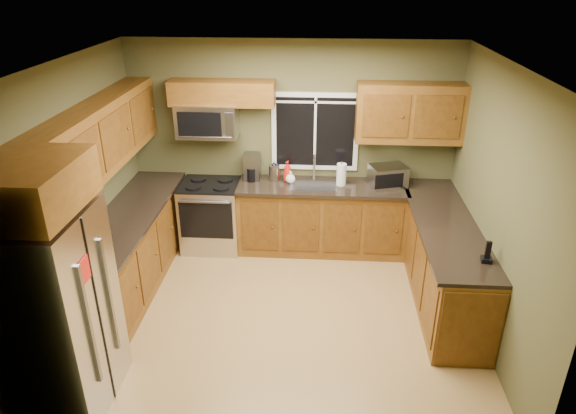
# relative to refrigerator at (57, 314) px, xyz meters

# --- Properties ---
(floor) EXTENTS (4.20, 4.20, 0.00)m
(floor) POSITION_rel_refrigerator_xyz_m (1.74, 1.30, -0.90)
(floor) COLOR #9F7C46
(floor) RESTS_ON ground
(ceiling) EXTENTS (4.20, 4.20, 0.00)m
(ceiling) POSITION_rel_refrigerator_xyz_m (1.74, 1.30, 1.80)
(ceiling) COLOR white
(ceiling) RESTS_ON back_wall
(back_wall) EXTENTS (4.20, 0.00, 4.20)m
(back_wall) POSITION_rel_refrigerator_xyz_m (1.74, 3.10, 0.45)
(back_wall) COLOR #4E4E2C
(back_wall) RESTS_ON ground
(front_wall) EXTENTS (4.20, 0.00, 4.20)m
(front_wall) POSITION_rel_refrigerator_xyz_m (1.74, -0.50, 0.45)
(front_wall) COLOR #4E4E2C
(front_wall) RESTS_ON ground
(left_wall) EXTENTS (0.00, 3.60, 3.60)m
(left_wall) POSITION_rel_refrigerator_xyz_m (-0.36, 1.30, 0.45)
(left_wall) COLOR #4E4E2C
(left_wall) RESTS_ON ground
(right_wall) EXTENTS (0.00, 3.60, 3.60)m
(right_wall) POSITION_rel_refrigerator_xyz_m (3.84, 1.30, 0.45)
(right_wall) COLOR #4E4E2C
(right_wall) RESTS_ON ground
(window) EXTENTS (1.12, 0.03, 1.02)m
(window) POSITION_rel_refrigerator_xyz_m (2.04, 3.08, 0.65)
(window) COLOR white
(window) RESTS_ON back_wall
(base_cabinets_left) EXTENTS (0.60, 2.65, 0.90)m
(base_cabinets_left) POSITION_rel_refrigerator_xyz_m (-0.06, 1.78, -0.45)
(base_cabinets_left) COLOR brown
(base_cabinets_left) RESTS_ON ground
(countertop_left) EXTENTS (0.65, 2.65, 0.04)m
(countertop_left) POSITION_rel_refrigerator_xyz_m (-0.04, 1.78, 0.02)
(countertop_left) COLOR black
(countertop_left) RESTS_ON base_cabinets_left
(base_cabinets_back) EXTENTS (2.17, 0.60, 0.90)m
(base_cabinets_back) POSITION_rel_refrigerator_xyz_m (2.15, 2.80, -0.45)
(base_cabinets_back) COLOR brown
(base_cabinets_back) RESTS_ON ground
(countertop_back) EXTENTS (2.17, 0.65, 0.04)m
(countertop_back) POSITION_rel_refrigerator_xyz_m (2.15, 2.78, 0.02)
(countertop_back) COLOR black
(countertop_back) RESTS_ON base_cabinets_back
(base_cabinets_peninsula) EXTENTS (0.60, 2.52, 0.90)m
(base_cabinets_peninsula) POSITION_rel_refrigerator_xyz_m (3.54, 1.84, -0.45)
(base_cabinets_peninsula) COLOR brown
(base_cabinets_peninsula) RESTS_ON ground
(countertop_peninsula) EXTENTS (0.65, 2.50, 0.04)m
(countertop_peninsula) POSITION_rel_refrigerator_xyz_m (3.51, 1.85, 0.02)
(countertop_peninsula) COLOR black
(countertop_peninsula) RESTS_ON base_cabinets_peninsula
(upper_cabinets_left) EXTENTS (0.33, 2.65, 0.72)m
(upper_cabinets_left) POSITION_rel_refrigerator_xyz_m (-0.20, 1.78, 0.96)
(upper_cabinets_left) COLOR brown
(upper_cabinets_left) RESTS_ON left_wall
(upper_cabinets_back_left) EXTENTS (1.30, 0.33, 0.30)m
(upper_cabinets_back_left) POSITION_rel_refrigerator_xyz_m (0.89, 2.94, 1.17)
(upper_cabinets_back_left) COLOR brown
(upper_cabinets_back_left) RESTS_ON back_wall
(upper_cabinets_back_right) EXTENTS (1.30, 0.33, 0.72)m
(upper_cabinets_back_right) POSITION_rel_refrigerator_xyz_m (3.19, 2.94, 0.96)
(upper_cabinets_back_right) COLOR brown
(upper_cabinets_back_right) RESTS_ON back_wall
(upper_cabinet_over_fridge) EXTENTS (0.72, 0.90, 0.38)m
(upper_cabinet_over_fridge) POSITION_rel_refrigerator_xyz_m (-0.00, 0.00, 1.13)
(upper_cabinet_over_fridge) COLOR brown
(upper_cabinet_over_fridge) RESTS_ON left_wall
(refrigerator) EXTENTS (0.74, 0.90, 1.80)m
(refrigerator) POSITION_rel_refrigerator_xyz_m (0.00, 0.00, 0.00)
(refrigerator) COLOR #B7B7BC
(refrigerator) RESTS_ON ground
(range) EXTENTS (0.76, 0.69, 0.94)m
(range) POSITION_rel_refrigerator_xyz_m (0.69, 2.77, -0.43)
(range) COLOR #B7B7BC
(range) RESTS_ON ground
(microwave) EXTENTS (0.76, 0.41, 0.42)m
(microwave) POSITION_rel_refrigerator_xyz_m (0.69, 2.91, 0.83)
(microwave) COLOR #B7B7BC
(microwave) RESTS_ON back_wall
(sink) EXTENTS (0.60, 0.42, 0.36)m
(sink) POSITION_rel_refrigerator_xyz_m (2.04, 2.79, 0.05)
(sink) COLOR slate
(sink) RESTS_ON countertop_back
(toaster_oven) EXTENTS (0.51, 0.45, 0.27)m
(toaster_oven) POSITION_rel_refrigerator_xyz_m (2.97, 2.81, 0.18)
(toaster_oven) COLOR #B7B7BC
(toaster_oven) RESTS_ON countertop_back
(coffee_maker) EXTENTS (0.20, 0.27, 0.33)m
(coffee_maker) POSITION_rel_refrigerator_xyz_m (1.23, 2.94, 0.20)
(coffee_maker) COLOR slate
(coffee_maker) RESTS_ON countertop_back
(kettle) EXTENTS (0.14, 0.14, 0.26)m
(kettle) POSITION_rel_refrigerator_xyz_m (1.52, 2.91, 0.16)
(kettle) COLOR #B7B7BC
(kettle) RESTS_ON countertop_back
(paper_towel_roll) EXTENTS (0.15, 0.15, 0.32)m
(paper_towel_roll) POSITION_rel_refrigerator_xyz_m (2.39, 2.81, 0.18)
(paper_towel_roll) COLOR white
(paper_towel_roll) RESTS_ON countertop_back
(soap_bottle_a) EXTENTS (0.14, 0.14, 0.27)m
(soap_bottle_a) POSITION_rel_refrigerator_xyz_m (1.70, 2.89, 0.18)
(soap_bottle_a) COLOR red
(soap_bottle_a) RESTS_ON countertop_back
(soap_bottle_c) EXTENTS (0.16, 0.16, 0.16)m
(soap_bottle_c) POSITION_rel_refrigerator_xyz_m (1.74, 2.84, 0.12)
(soap_bottle_c) COLOR white
(soap_bottle_c) RESTS_ON countertop_back
(cordless_phone) EXTENTS (0.11, 0.11, 0.22)m
(cordless_phone) POSITION_rel_refrigerator_xyz_m (3.72, 1.01, 0.10)
(cordless_phone) COLOR black
(cordless_phone) RESTS_ON countertop_peninsula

